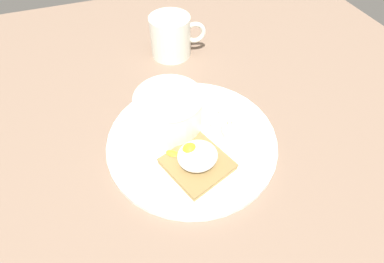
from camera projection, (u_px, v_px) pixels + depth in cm
name	position (u px, v px, depth cm)	size (l,w,h in cm)	color
ground_plane	(192.00, 146.00, 52.71)	(120.00, 120.00, 2.00)	#7B6351
plate	(192.00, 140.00, 51.35)	(29.04, 29.04, 1.60)	white
oatmeal_bowl	(169.00, 111.00, 50.43)	(11.52, 11.52, 7.20)	white
toast_slice	(197.00, 164.00, 47.00)	(11.72, 11.72, 1.20)	olive
poached_egg	(197.00, 155.00, 45.38)	(7.57, 6.83, 3.65)	white
banana_slice_front	(219.00, 122.00, 52.86)	(4.54, 4.49, 1.50)	beige
banana_slice_left	(230.00, 132.00, 51.44)	(3.20, 3.27, 1.32)	beige
banana_slice_back	(224.00, 110.00, 55.21)	(3.79, 3.80, 1.06)	#F1E8BD
banana_slice_right	(241.00, 123.00, 52.60)	(4.09, 3.96, 1.84)	#F2ECB8
coffee_mug	(171.00, 36.00, 65.98)	(12.32, 8.89, 8.98)	white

